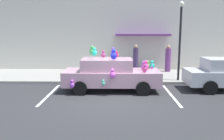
{
  "coord_description": "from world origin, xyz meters",
  "views": [
    {
      "loc": [
        0.19,
        -9.36,
        2.89
      ],
      "look_at": [
        -0.02,
        2.31,
        0.9
      ],
      "focal_mm": 38.1,
      "sensor_mm": 36.0,
      "label": 1
    }
  ],
  "objects_px": {
    "plush_covered_car": "(111,74)",
    "pedestrian_walking_past": "(168,59)",
    "teddy_bear_on_sidewalk": "(125,74)",
    "street_lamp_post": "(180,33)",
    "pedestrian_near_shopfront": "(136,59)"
  },
  "relations": [
    {
      "from": "plush_covered_car",
      "to": "teddy_bear_on_sidewalk",
      "type": "distance_m",
      "value": 1.93
    },
    {
      "from": "street_lamp_post",
      "to": "pedestrian_near_shopfront",
      "type": "distance_m",
      "value": 3.79
    },
    {
      "from": "street_lamp_post",
      "to": "pedestrian_near_shopfront",
      "type": "height_order",
      "value": "street_lamp_post"
    },
    {
      "from": "teddy_bear_on_sidewalk",
      "to": "street_lamp_post",
      "type": "xyz_separation_m",
      "value": [
        2.93,
        0.03,
        2.22
      ]
    },
    {
      "from": "pedestrian_walking_past",
      "to": "plush_covered_car",
      "type": "bearing_deg",
      "value": -128.85
    },
    {
      "from": "pedestrian_near_shopfront",
      "to": "pedestrian_walking_past",
      "type": "height_order",
      "value": "pedestrian_near_shopfront"
    },
    {
      "from": "pedestrian_near_shopfront",
      "to": "teddy_bear_on_sidewalk",
      "type": "bearing_deg",
      "value": -106.71
    },
    {
      "from": "plush_covered_car",
      "to": "pedestrian_walking_past",
      "type": "relative_size",
      "value": 2.58
    },
    {
      "from": "teddy_bear_on_sidewalk",
      "to": "pedestrian_walking_past",
      "type": "xyz_separation_m",
      "value": [
        2.94,
        2.81,
        0.48
      ]
    },
    {
      "from": "teddy_bear_on_sidewalk",
      "to": "street_lamp_post",
      "type": "distance_m",
      "value": 3.67
    },
    {
      "from": "teddy_bear_on_sidewalk",
      "to": "street_lamp_post",
      "type": "relative_size",
      "value": 0.17
    },
    {
      "from": "plush_covered_car",
      "to": "pedestrian_walking_past",
      "type": "height_order",
      "value": "plush_covered_car"
    },
    {
      "from": "plush_covered_car",
      "to": "pedestrian_walking_past",
      "type": "bearing_deg",
      "value": 51.15
    },
    {
      "from": "plush_covered_car",
      "to": "pedestrian_walking_past",
      "type": "xyz_separation_m",
      "value": [
        3.68,
        4.57,
        0.15
      ]
    },
    {
      "from": "plush_covered_car",
      "to": "street_lamp_post",
      "type": "bearing_deg",
      "value": 26.02
    }
  ]
}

